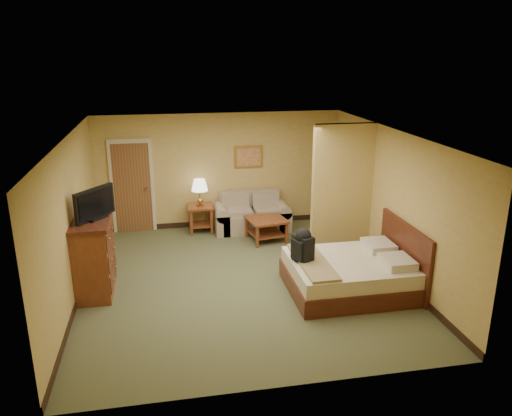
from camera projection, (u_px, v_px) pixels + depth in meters
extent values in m
plane|color=#545839|center=(241.00, 280.00, 8.87)|extent=(6.00, 6.00, 0.00)
plane|color=white|center=(240.00, 135.00, 8.08)|extent=(6.00, 6.00, 0.00)
cube|color=tan|center=(220.00, 171.00, 11.29)|extent=(5.50, 0.02, 2.60)
cube|color=tan|center=(72.00, 221.00, 7.99)|extent=(0.02, 6.00, 2.60)
cube|color=tan|center=(392.00, 202.00, 8.97)|extent=(0.02, 6.00, 2.60)
cube|color=tan|center=(342.00, 190.00, 9.73)|extent=(1.20, 0.15, 2.60)
cube|color=beige|center=(132.00, 186.00, 10.99)|extent=(0.94, 0.06, 2.10)
cube|color=brown|center=(132.00, 188.00, 10.99)|extent=(0.80, 0.04, 2.00)
cylinder|color=#A4793C|center=(146.00, 188.00, 10.99)|extent=(0.04, 0.12, 0.04)
cube|color=black|center=(221.00, 223.00, 11.65)|extent=(5.50, 0.02, 0.12)
cube|color=gray|center=(252.00, 221.00, 11.29)|extent=(1.39, 0.75, 0.42)
cube|color=gray|center=(250.00, 199.00, 11.46)|extent=(1.39, 0.18, 0.44)
cube|color=gray|center=(222.00, 222.00, 11.16)|extent=(0.30, 0.75, 0.47)
cube|color=gray|center=(282.00, 218.00, 11.41)|extent=(0.30, 0.75, 0.47)
cube|color=maroon|center=(200.00, 206.00, 11.09)|extent=(0.56, 0.56, 0.04)
cube|color=maroon|center=(201.00, 224.00, 11.22)|extent=(0.47, 0.47, 0.03)
cube|color=maroon|center=(191.00, 223.00, 10.93)|extent=(0.06, 0.06, 0.57)
cube|color=maroon|center=(212.00, 222.00, 11.01)|extent=(0.06, 0.06, 0.57)
cube|color=maroon|center=(190.00, 217.00, 11.35)|extent=(0.06, 0.06, 0.57)
cube|color=maroon|center=(210.00, 216.00, 11.43)|extent=(0.06, 0.06, 0.57)
cylinder|color=#A4793C|center=(200.00, 205.00, 11.07)|extent=(0.18, 0.18, 0.04)
cylinder|color=#A4793C|center=(200.00, 195.00, 11.00)|extent=(0.02, 0.02, 0.30)
cone|color=white|center=(199.00, 185.00, 10.94)|extent=(0.36, 0.36, 0.25)
cube|color=maroon|center=(266.00, 219.00, 10.60)|extent=(0.89, 0.89, 0.04)
cube|color=maroon|center=(266.00, 233.00, 10.70)|extent=(0.76, 0.76, 0.03)
cube|color=maroon|center=(254.00, 236.00, 10.31)|extent=(0.05, 0.05, 0.46)
cube|color=maroon|center=(278.00, 224.00, 11.04)|extent=(0.05, 0.05, 0.46)
cube|color=#B78E3F|center=(248.00, 157.00, 11.29)|extent=(0.66, 0.03, 0.51)
cube|color=#B76038|center=(249.00, 157.00, 11.28)|extent=(0.55, 0.02, 0.40)
cube|color=maroon|center=(94.00, 258.00, 8.29)|extent=(0.57, 1.13, 1.23)
cube|color=#451A10|center=(90.00, 221.00, 8.09)|extent=(0.64, 1.21, 0.06)
cube|color=black|center=(96.00, 218.00, 8.10)|extent=(0.39, 0.42, 0.03)
cube|color=black|center=(95.00, 203.00, 8.02)|extent=(0.55, 0.71, 0.50)
cube|color=#451A10|center=(350.00, 282.00, 8.47)|extent=(2.07, 1.66, 0.31)
cube|color=#F3E7C7|center=(351.00, 267.00, 8.39)|extent=(2.01, 1.59, 0.25)
cube|color=#451A10|center=(404.00, 255.00, 8.52)|extent=(0.06, 1.76, 1.14)
cube|color=silver|center=(397.00, 262.00, 8.11)|extent=(0.47, 0.57, 0.14)
cube|color=silver|center=(379.00, 246.00, 8.79)|extent=(0.47, 0.57, 0.14)
cube|color=#957B51|center=(312.00, 262.00, 8.22)|extent=(0.47, 1.55, 0.05)
cube|color=black|center=(303.00, 249.00, 8.23)|extent=(0.34, 0.40, 0.45)
sphere|color=black|center=(303.00, 236.00, 8.16)|extent=(0.27, 0.27, 0.27)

